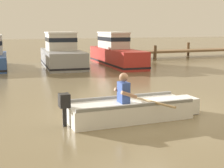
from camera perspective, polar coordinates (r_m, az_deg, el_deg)
name	(u,v)px	position (r m, az deg, el deg)	size (l,w,h in m)	color
ground_plane	(145,112)	(8.77, 6.02, -5.08)	(120.00, 120.00, 0.00)	#7A6B4C
wooden_dock	(173,51)	(25.39, 10.87, 5.84)	(12.53, 1.64, 1.14)	brown
rowboat_with_person	(131,109)	(8.07, 3.52, -4.52)	(3.71, 1.93, 1.19)	white
moored_boat_grey	(62,54)	(19.16, -9.02, 5.40)	(2.53, 5.56, 2.04)	gray
moored_boat_red	(115,53)	(19.78, 0.61, 5.67)	(1.92, 6.67, 2.03)	#B72D28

